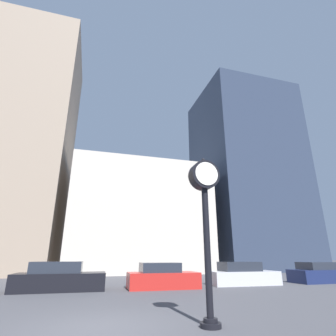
{
  "coord_description": "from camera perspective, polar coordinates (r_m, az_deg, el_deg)",
  "views": [
    {
      "loc": [
        -0.46,
        -7.71,
        1.73
      ],
      "look_at": [
        4.95,
        10.8,
        8.22
      ],
      "focal_mm": 28.0,
      "sensor_mm": 36.0,
      "label": 1
    }
  ],
  "objects": [
    {
      "name": "car_black",
      "position": [
        15.98,
        -22.56,
        -21.3
      ],
      "size": [
        4.63,
        1.98,
        1.45
      ],
      "rotation": [
        0.0,
        0.0,
        -0.03
      ],
      "color": "black",
      "rests_on": "ground_plane"
    },
    {
      "name": "car_navy",
      "position": [
        22.15,
        30.34,
        -19.25
      ],
      "size": [
        4.4,
        1.86,
        1.33
      ],
      "rotation": [
        0.0,
        0.0,
        0.01
      ],
      "color": "#19234C",
      "rests_on": "ground_plane"
    },
    {
      "name": "building_tall_tower",
      "position": [
        35.3,
        -30.33,
        4.72
      ],
      "size": [
        11.91,
        12.0,
        28.33
      ],
      "color": "gray",
      "rests_on": "ground_plane"
    },
    {
      "name": "building_glass_modern",
      "position": [
        39.66,
        16.63,
        -1.57
      ],
      "size": [
        12.82,
        12.0,
        25.63
      ],
      "color": "#2D384C",
      "rests_on": "ground_plane"
    },
    {
      "name": "car_silver",
      "position": [
        18.56,
        15.85,
        -21.5
      ],
      "size": [
        4.43,
        1.97,
        1.38
      ],
      "rotation": [
        0.0,
        0.0,
        -0.05
      ],
      "color": "#BCBCC1",
      "rests_on": "ground_plane"
    },
    {
      "name": "street_clock",
      "position": [
        7.79,
        8.1,
        -7.97
      ],
      "size": [
        0.87,
        0.55,
        4.6
      ],
      "color": "black",
      "rests_on": "ground_plane"
    },
    {
      "name": "car_red",
      "position": [
        16.05,
        -1.26,
        -22.7
      ],
      "size": [
        4.02,
        1.97,
        1.37
      ],
      "rotation": [
        0.0,
        0.0,
        -0.04
      ],
      "color": "red",
      "rests_on": "ground_plane"
    },
    {
      "name": "building_storefront_row",
      "position": [
        32.43,
        -6.8,
        -11.04
      ],
      "size": [
        15.19,
        12.0,
        11.84
      ],
      "color": "beige",
      "rests_on": "ground_plane"
    },
    {
      "name": "ground_plane",
      "position": [
        7.92,
        -14.65,
        -30.7
      ],
      "size": [
        200.0,
        200.0,
        0.0
      ],
      "primitive_type": "plane",
      "color": "#424247"
    }
  ]
}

